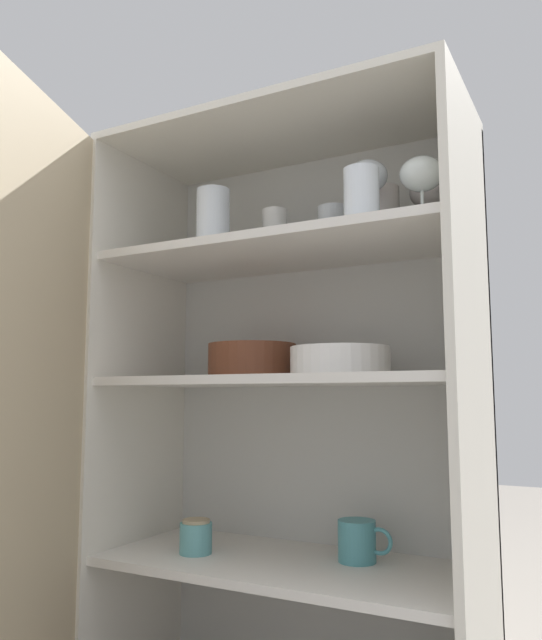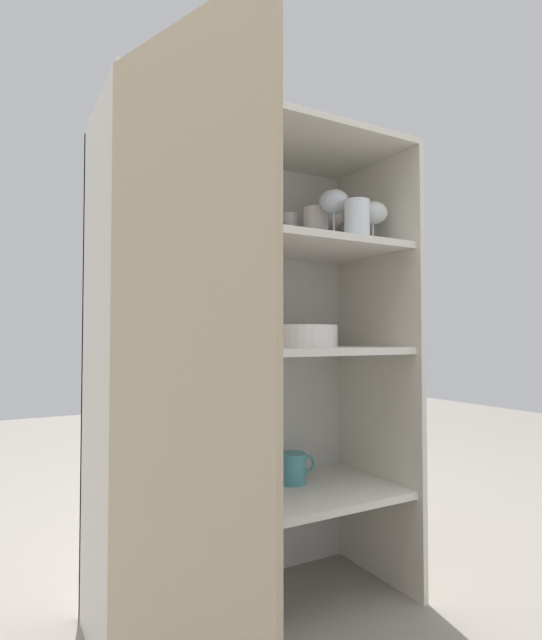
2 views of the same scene
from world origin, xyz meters
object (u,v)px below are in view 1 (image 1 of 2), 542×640
at_px(plate_stack_white, 340,361).
at_px(coffee_mug_primary, 358,541).
at_px(mixing_bowl_large, 252,360).
at_px(storage_jar, 196,537).

distance_m(plate_stack_white, coffee_mug_primary, 0.40).
xyz_separation_m(mixing_bowl_large, storage_jar, (-0.09, -0.10, -0.41)).
bearing_deg(coffee_mug_primary, mixing_bowl_large, -177.96).
height_order(coffee_mug_primary, storage_jar, coffee_mug_primary).
height_order(plate_stack_white, storage_jar, plate_stack_white).
relative_size(mixing_bowl_large, storage_jar, 2.82).
relative_size(mixing_bowl_large, coffee_mug_primary, 1.76).
xyz_separation_m(plate_stack_white, coffee_mug_primary, (0.01, 0.06, -0.39)).
bearing_deg(coffee_mug_primary, storage_jar, -163.49).
relative_size(plate_stack_white, mixing_bowl_large, 1.02).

